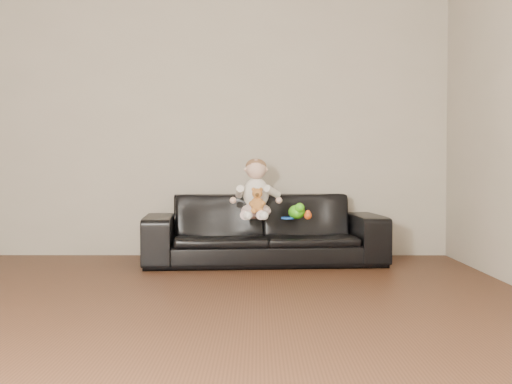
{
  "coord_description": "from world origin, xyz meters",
  "views": [
    {
      "loc": [
        0.79,
        -3.05,
        0.78
      ],
      "look_at": [
        0.78,
        2.16,
        0.6
      ],
      "focal_mm": 45.0,
      "sensor_mm": 36.0,
      "label": 1
    }
  ],
  "objects_px": {
    "toy_green": "(297,212)",
    "toy_blue_disc": "(288,218)",
    "teddy_bear": "(257,201)",
    "baby": "(256,192)",
    "toy_rattle": "(308,215)",
    "sofa": "(264,229)"
  },
  "relations": [
    {
      "from": "toy_blue_disc",
      "to": "toy_green",
      "type": "bearing_deg",
      "value": -7.35
    },
    {
      "from": "toy_green",
      "to": "toy_rattle",
      "type": "bearing_deg",
      "value": -35.05
    },
    {
      "from": "sofa",
      "to": "baby",
      "type": "height_order",
      "value": "baby"
    },
    {
      "from": "teddy_bear",
      "to": "toy_blue_disc",
      "type": "relative_size",
      "value": 1.85
    },
    {
      "from": "baby",
      "to": "teddy_bear",
      "type": "bearing_deg",
      "value": -71.28
    },
    {
      "from": "teddy_bear",
      "to": "sofa",
      "type": "bearing_deg",
      "value": 86.83
    },
    {
      "from": "toy_blue_disc",
      "to": "toy_rattle",
      "type": "bearing_deg",
      "value": -23.59
    },
    {
      "from": "toy_green",
      "to": "teddy_bear",
      "type": "bearing_deg",
      "value": -153.11
    },
    {
      "from": "baby",
      "to": "toy_rattle",
      "type": "relative_size",
      "value": 7.5
    },
    {
      "from": "sofa",
      "to": "toy_rattle",
      "type": "distance_m",
      "value": 0.41
    },
    {
      "from": "toy_green",
      "to": "toy_rattle",
      "type": "relative_size",
      "value": 2.52
    },
    {
      "from": "teddy_bear",
      "to": "toy_green",
      "type": "height_order",
      "value": "teddy_bear"
    },
    {
      "from": "baby",
      "to": "teddy_bear",
      "type": "height_order",
      "value": "baby"
    },
    {
      "from": "baby",
      "to": "sofa",
      "type": "bearing_deg",
      "value": 74.5
    },
    {
      "from": "baby",
      "to": "toy_green",
      "type": "distance_m",
      "value": 0.37
    },
    {
      "from": "baby",
      "to": "toy_green",
      "type": "relative_size",
      "value": 2.98
    },
    {
      "from": "sofa",
      "to": "baby",
      "type": "relative_size",
      "value": 3.99
    },
    {
      "from": "teddy_bear",
      "to": "toy_green",
      "type": "bearing_deg",
      "value": 35.43
    },
    {
      "from": "baby",
      "to": "toy_rattle",
      "type": "distance_m",
      "value": 0.46
    },
    {
      "from": "toy_rattle",
      "to": "toy_blue_disc",
      "type": "height_order",
      "value": "toy_rattle"
    },
    {
      "from": "sofa",
      "to": "baby",
      "type": "distance_m",
      "value": 0.33
    },
    {
      "from": "toy_green",
      "to": "toy_blue_disc",
      "type": "relative_size",
      "value": 1.56
    }
  ]
}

